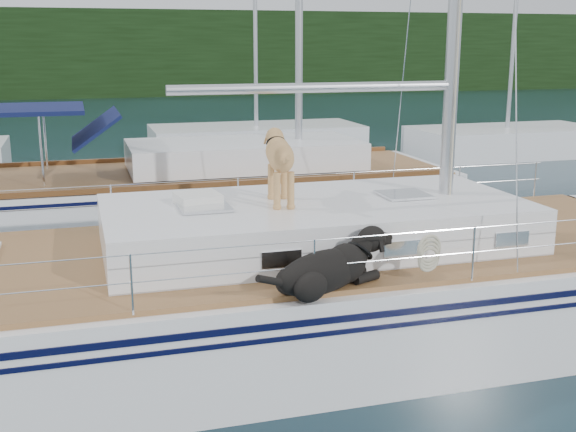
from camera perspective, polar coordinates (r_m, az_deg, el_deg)
name	(u,v)px	position (r m, az deg, el deg)	size (l,w,h in m)	color
ground	(255,344)	(9.33, -2.64, -10.08)	(120.00, 120.00, 0.00)	black
tree_line	(101,54)	(53.35, -14.58, 12.32)	(90.00, 3.00, 6.00)	black
shore_bank	(102,87)	(54.64, -14.48, 9.82)	(92.00, 1.00, 1.20)	#595147
main_sailboat	(262,293)	(9.09, -2.10, -6.12)	(12.00, 4.10, 14.01)	white
neighbor_sailboat	(194,195)	(15.22, -7.43, 1.63)	(11.00, 3.50, 13.30)	white
bg_boat_center	(256,140)	(25.26, -2.51, 6.05)	(7.20, 3.00, 11.65)	white
bg_boat_east	(506,142)	(25.71, 16.86, 5.63)	(6.40, 3.00, 11.65)	white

